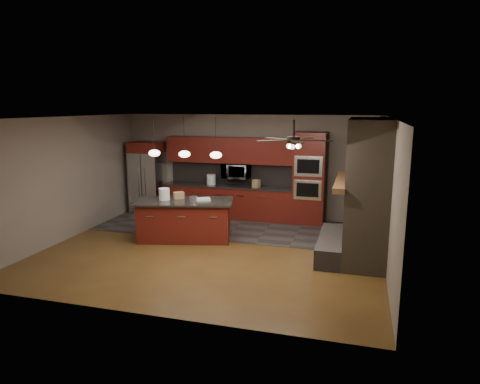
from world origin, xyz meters
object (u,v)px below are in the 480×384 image
(oven_tower, at_px, (309,179))
(counter_box, at_px, (256,183))
(cardboard_box, at_px, (179,195))
(counter_bucket, at_px, (211,180))
(paint_can, at_px, (193,199))
(microwave, at_px, (236,171))
(paint_tray, at_px, (201,199))
(white_bucket, at_px, (164,194))
(refrigerator, at_px, (147,178))
(kitchen_island, at_px, (185,220))

(oven_tower, distance_m, counter_box, 1.41)
(cardboard_box, bearing_deg, oven_tower, -0.98)
(cardboard_box, height_order, counter_bucket, counter_bucket)
(paint_can, bearing_deg, microwave, 80.98)
(paint_can, xyz_separation_m, paint_tray, (0.12, 0.16, -0.04))
(white_bucket, height_order, counter_bucket, white_bucket)
(paint_can, distance_m, paint_tray, 0.21)
(cardboard_box, bearing_deg, white_bucket, -175.72)
(paint_tray, xyz_separation_m, counter_bucket, (-0.48, 2.02, 0.10))
(counter_box, bearing_deg, counter_bucket, -159.68)
(oven_tower, distance_m, paint_can, 3.20)
(refrigerator, height_order, cardboard_box, refrigerator)
(paint_tray, relative_size, counter_box, 2.00)
(paint_can, bearing_deg, refrigerator, 136.95)
(refrigerator, distance_m, white_bucket, 2.64)
(kitchen_island, height_order, counter_bucket, counter_bucket)
(kitchen_island, bearing_deg, oven_tower, 26.39)
(white_bucket, relative_size, paint_tray, 0.66)
(paint_tray, bearing_deg, counter_bucket, 77.63)
(white_bucket, relative_size, counter_bucket, 0.96)
(paint_tray, bearing_deg, white_bucket, 167.43)
(microwave, xyz_separation_m, counter_box, (0.58, -0.10, -0.30))
(oven_tower, distance_m, refrigerator, 4.59)
(microwave, relative_size, kitchen_island, 0.31)
(microwave, distance_m, white_bucket, 2.51)
(kitchen_island, bearing_deg, paint_tray, 8.08)
(oven_tower, xyz_separation_m, cardboard_box, (-2.78, -1.99, -0.20))
(microwave, bearing_deg, white_bucket, -115.04)
(white_bucket, bearing_deg, microwave, 64.96)
(paint_tray, relative_size, cardboard_box, 1.73)
(microwave, bearing_deg, paint_can, -99.02)
(oven_tower, height_order, kitchen_island, oven_tower)
(paint_tray, height_order, counter_box, counter_box)
(cardboard_box, height_order, counter_box, counter_box)
(cardboard_box, bearing_deg, refrigerator, 96.84)
(microwave, height_order, paint_can, microwave)
(white_bucket, bearing_deg, kitchen_island, 5.80)
(paint_can, height_order, counter_bucket, counter_bucket)
(refrigerator, height_order, white_bucket, refrigerator)
(oven_tower, bearing_deg, microwave, 178.34)
(white_bucket, xyz_separation_m, counter_box, (1.64, 2.17, -0.05))
(kitchen_island, height_order, counter_box, counter_box)
(counter_bucket, bearing_deg, cardboard_box, -92.71)
(white_bucket, distance_m, cardboard_box, 0.34)
(cardboard_box, bearing_deg, paint_tray, -39.68)
(paint_can, height_order, counter_box, counter_box)
(microwave, xyz_separation_m, cardboard_box, (-0.80, -2.04, -0.31))
(oven_tower, bearing_deg, cardboard_box, -144.42)
(microwave, bearing_deg, oven_tower, -1.66)
(refrigerator, distance_m, cardboard_box, 2.63)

